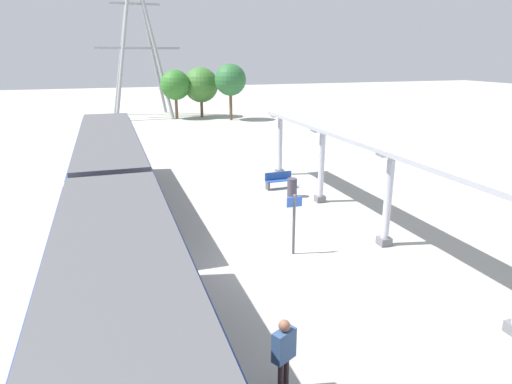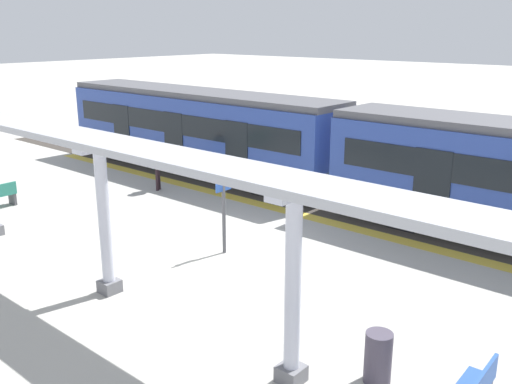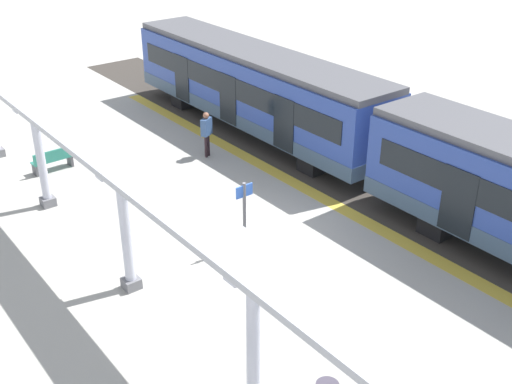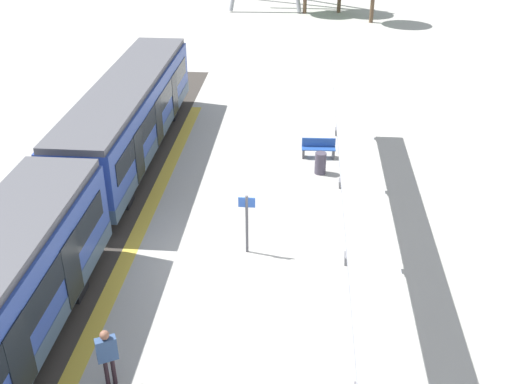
{
  "view_description": "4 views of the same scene",
  "coord_description": "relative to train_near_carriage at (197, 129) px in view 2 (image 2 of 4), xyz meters",
  "views": [
    {
      "loc": [
        -5.66,
        -12.8,
        6.79
      ],
      "look_at": [
        -0.9,
        1.52,
        2.12
      ],
      "focal_mm": 31.26,
      "sensor_mm": 36.0,
      "label": 1
    },
    {
      "loc": [
        10.62,
        10.72,
        5.97
      ],
      "look_at": [
        -0.75,
        0.89,
        1.61
      ],
      "focal_mm": 39.82,
      "sensor_mm": 36.0,
      "label": 2
    },
    {
      "loc": [
        9.61,
        13.31,
        10.13
      ],
      "look_at": [
        -1.12,
        -0.6,
        1.05
      ],
      "focal_mm": 44.91,
      "sensor_mm": 36.0,
      "label": 3
    },
    {
      "loc": [
        1.93,
        -16.81,
        11.98
      ],
      "look_at": [
        0.4,
        1.37,
        1.89
      ],
      "focal_mm": 43.02,
      "sensor_mm": 36.0,
      "label": 4
    }
  ],
  "objects": [
    {
      "name": "trash_bin",
      "position": [
        8.43,
        13.39,
        -1.36
      ],
      "size": [
        0.48,
        0.48,
        0.94
      ],
      "primitive_type": "cylinder",
      "color": "#443D4C",
      "rests_on": "ground"
    },
    {
      "name": "passenger_waiting_near_edge",
      "position": [
        3.0,
        0.97,
        -0.72
      ],
      "size": [
        0.56,
        0.44,
        1.79
      ],
      "color": "black",
      "rests_on": "ground"
    },
    {
      "name": "trackbed",
      "position": [
        -0.01,
        6.72,
        -1.83
      ],
      "size": [
        3.2,
        39.84,
        0.01
      ],
      "primitive_type": "cube",
      "color": "#38332D",
      "rests_on": "ground"
    },
    {
      "name": "train_near_carriage",
      "position": [
        0.0,
        0.0,
        0.0
      ],
      "size": [
        2.65,
        13.96,
        3.48
      ],
      "color": "#294397",
      "rests_on": "ground"
    },
    {
      "name": "platform_info_sign",
      "position": [
        5.89,
        7.25,
        -0.51
      ],
      "size": [
        0.56,
        0.1,
        2.2
      ],
      "color": "#4C4C51",
      "rests_on": "ground"
    },
    {
      "name": "canopy_beam",
      "position": [
        9.41,
        6.81,
        1.76
      ],
      "size": [
        1.2,
        22.37,
        0.16
      ],
      "primitive_type": "cube",
      "color": "#A8AAB2",
      "rests_on": "canopy_pillar_nearest"
    },
    {
      "name": "canopy_pillar_third",
      "position": [
        9.41,
        6.9,
        -0.05
      ],
      "size": [
        1.1,
        0.44,
        3.51
      ],
      "color": "slate",
      "rests_on": "ground"
    },
    {
      "name": "canopy_pillar_fourth",
      "position": [
        9.41,
        12.25,
        -0.05
      ],
      "size": [
        1.1,
        0.44,
        3.51
      ],
      "color": "slate",
      "rests_on": "ground"
    },
    {
      "name": "ground_plane",
      "position": [
        5.73,
        6.72,
        -1.83
      ],
      "size": [
        176.0,
        176.0,
        0.0
      ],
      "primitive_type": "plane",
      "color": "#A9A69E"
    },
    {
      "name": "tactile_edge_strip",
      "position": [
        1.86,
        6.72,
        -1.83
      ],
      "size": [
        0.54,
        27.84,
        0.01
      ],
      "primitive_type": "cube",
      "color": "gold",
      "rests_on": "ground"
    }
  ]
}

